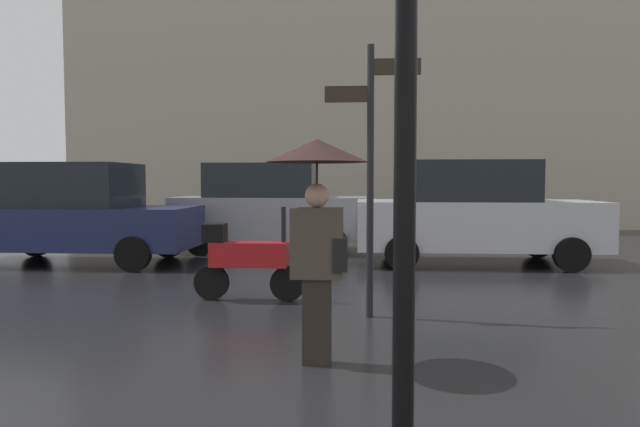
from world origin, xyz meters
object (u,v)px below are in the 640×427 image
parked_car_distant (269,207)px  parked_car_left (75,213)px  parked_car_right (472,212)px  street_signpost (371,154)px  parked_scooter (246,258)px  pedestrian_with_umbrella (318,196)px

parked_car_distant → parked_car_left: bearing=43.5°
parked_car_right → parked_car_distant: (-4.14, 1.55, 0.01)m
parked_car_right → street_signpost: bearing=-100.0°
parked_scooter → parked_car_left: 5.00m
parked_car_distant → street_signpost: bearing=121.8°
pedestrian_with_umbrella → parked_scooter: bearing=-77.8°
pedestrian_with_umbrella → parked_car_right: 6.62m
parked_scooter → parked_car_right: parked_car_right is taller
parked_car_left → parked_car_right: parked_car_right is taller
parked_car_right → street_signpost: size_ratio=1.44×
parked_car_left → street_signpost: street_signpost is taller
parked_scooter → parked_car_left: bearing=138.2°
parked_car_distant → street_signpost: (2.15, -5.96, 0.89)m
parked_car_right → street_signpost: (-2.00, -4.41, 0.90)m
pedestrian_with_umbrella → parked_car_left: pedestrian_with_umbrella is taller
pedestrian_with_umbrella → parked_car_left: bearing=-60.1°
pedestrian_with_umbrella → street_signpost: 1.83m
pedestrian_with_umbrella → parked_car_left: size_ratio=0.44×
parked_car_left → parked_car_right: bearing=-161.4°
parked_scooter → street_signpost: 2.23m
street_signpost → pedestrian_with_umbrella: bearing=-105.5°
parked_car_left → street_signpost: size_ratio=1.40×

